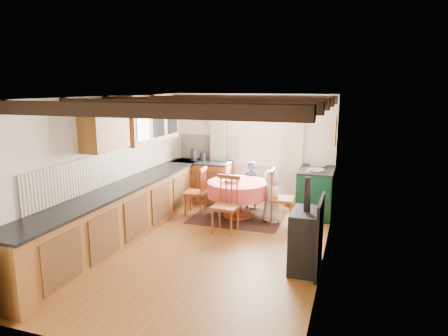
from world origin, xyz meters
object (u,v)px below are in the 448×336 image
(chair_near, at_px, (225,205))
(chair_left, at_px, (195,191))
(dining_table, at_px, (238,200))
(child_far, at_px, (251,185))
(aga_range, at_px, (316,192))
(chair_right, at_px, (282,197))
(child_right, at_px, (271,196))
(cast_iron_stove, at_px, (306,224))
(cup, at_px, (238,179))

(chair_near, xyz_separation_m, chair_left, (-0.90, 0.79, -0.02))
(dining_table, bearing_deg, child_far, 82.19)
(aga_range, distance_m, child_far, 1.35)
(chair_right, distance_m, child_right, 0.23)
(dining_table, relative_size, cast_iron_stove, 0.90)
(chair_right, relative_size, aga_range, 1.00)
(cast_iron_stove, height_order, cup, cast_iron_stove)
(aga_range, height_order, child_right, child_right)
(dining_table, bearing_deg, cast_iron_stove, -50.93)
(child_right, bearing_deg, aga_range, -57.21)
(chair_right, relative_size, child_far, 1.02)
(chair_near, relative_size, aga_range, 0.97)
(child_right, distance_m, cup, 0.72)
(child_right, bearing_deg, cast_iron_stove, -163.83)
(cast_iron_stove, height_order, child_far, cast_iron_stove)
(cast_iron_stove, xyz_separation_m, child_right, (-0.88, 1.87, -0.16))
(dining_table, height_order, chair_near, chair_near)
(chair_left, bearing_deg, chair_near, 44.36)
(chair_near, height_order, cast_iron_stove, cast_iron_stove)
(chair_near, distance_m, child_far, 1.53)
(dining_table, bearing_deg, child_right, -2.94)
(chair_right, xyz_separation_m, cup, (-0.89, 0.12, 0.25))
(aga_range, distance_m, cup, 1.60)
(dining_table, distance_m, child_right, 0.68)
(chair_near, xyz_separation_m, child_far, (0.07, 1.53, 0.01))
(chair_near, height_order, cup, chair_near)
(chair_near, distance_m, child_right, 1.05)
(cast_iron_stove, relative_size, child_far, 1.31)
(cast_iron_stove, bearing_deg, dining_table, 129.07)
(dining_table, bearing_deg, aga_range, 24.47)
(chair_near, bearing_deg, dining_table, 94.78)
(aga_range, relative_size, cast_iron_stove, 0.78)
(dining_table, xyz_separation_m, chair_right, (0.89, -0.10, 0.16))
(child_far, bearing_deg, aga_range, 177.25)
(chair_near, distance_m, aga_range, 2.08)
(dining_table, xyz_separation_m, child_right, (0.67, -0.03, 0.15))
(chair_left, height_order, cast_iron_stove, cast_iron_stove)
(dining_table, distance_m, chair_left, 0.89)
(chair_left, height_order, cup, chair_left)
(child_far, bearing_deg, chair_left, 35.08)
(child_far, relative_size, cup, 9.79)
(aga_range, xyz_separation_m, cup, (-1.44, -0.63, 0.29))
(dining_table, distance_m, aga_range, 1.58)
(cast_iron_stove, relative_size, cup, 12.78)
(cast_iron_stove, distance_m, child_far, 2.96)
(child_far, distance_m, child_right, 0.90)
(cast_iron_stove, bearing_deg, chair_left, 143.00)
(dining_table, bearing_deg, cup, 96.02)
(chair_left, height_order, child_far, child_far)
(chair_right, distance_m, aga_range, 0.93)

